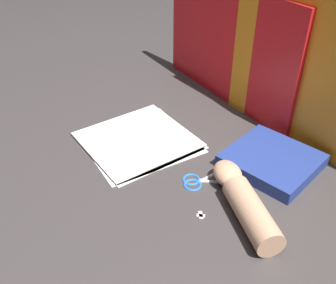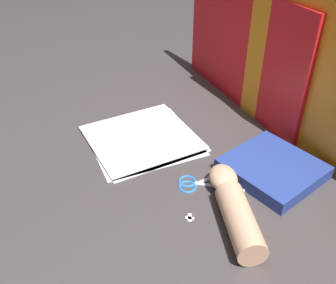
# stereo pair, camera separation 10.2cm
# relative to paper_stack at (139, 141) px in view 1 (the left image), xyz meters

# --- Properties ---
(ground_plane) EXTENTS (6.00, 6.00, 0.00)m
(ground_plane) POSITION_rel_paper_stack_xyz_m (0.10, 0.02, -0.00)
(ground_plane) COLOR #3D3838
(backdrop_panel_left) EXTENTS (0.60, 0.05, 0.38)m
(backdrop_panel_left) POSITION_rel_paper_stack_xyz_m (-0.06, 0.38, 0.18)
(backdrop_panel_left) COLOR red
(backdrop_panel_left) RESTS_ON ground_plane
(backdrop_panel_center) EXTENTS (0.62, 0.04, 0.52)m
(backdrop_panel_center) POSITION_rel_paper_stack_xyz_m (0.30, 0.38, 0.26)
(backdrop_panel_center) COLOR orange
(backdrop_panel_center) RESTS_ON ground_plane
(paper_stack) EXTENTS (0.30, 0.31, 0.01)m
(paper_stack) POSITION_rel_paper_stack_xyz_m (0.00, 0.00, 0.00)
(paper_stack) COLOR white
(paper_stack) RESTS_ON ground_plane
(book_closed) EXTENTS (0.25, 0.25, 0.03)m
(book_closed) POSITION_rel_paper_stack_xyz_m (0.29, 0.23, 0.01)
(book_closed) COLOR navy
(book_closed) RESTS_ON ground_plane
(scissors) EXTENTS (0.13, 0.17, 0.01)m
(scissors) POSITION_rel_paper_stack_xyz_m (0.24, 0.04, 0.00)
(scissors) COLOR silver
(scissors) RESTS_ON ground_plane
(hand_forearm) EXTENTS (0.29, 0.16, 0.06)m
(hand_forearm) POSITION_rel_paper_stack_xyz_m (0.37, 0.05, 0.03)
(hand_forearm) COLOR tan
(hand_forearm) RESTS_ON ground_plane
(paper_scrap_near) EXTENTS (0.03, 0.02, 0.00)m
(paper_scrap_near) POSITION_rel_paper_stack_xyz_m (0.33, -0.04, -0.00)
(paper_scrap_near) COLOR white
(paper_scrap_near) RESTS_ON ground_plane
(paper_scrap_mid) EXTENTS (0.02, 0.02, 0.00)m
(paper_scrap_mid) POSITION_rel_paper_stack_xyz_m (0.33, -0.04, -0.00)
(paper_scrap_mid) COLOR white
(paper_scrap_mid) RESTS_ON ground_plane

